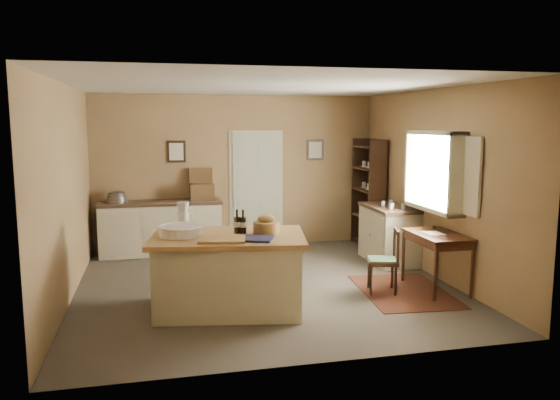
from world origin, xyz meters
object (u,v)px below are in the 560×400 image
(writing_desk, at_px, (437,240))
(sideboard, at_px, (161,226))
(work_island, at_px, (228,270))
(shelving_unit, at_px, (371,193))
(right_cabinet, at_px, (389,234))
(desk_chair, at_px, (382,261))

(writing_desk, bearing_deg, sideboard, 140.90)
(work_island, height_order, shelving_unit, shelving_unit)
(writing_desk, height_order, right_cabinet, right_cabinet)
(desk_chair, height_order, shelving_unit, shelving_unit)
(work_island, xyz_separation_m, desk_chair, (2.06, 0.22, -0.07))
(desk_chair, bearing_deg, writing_desk, 12.69)
(sideboard, bearing_deg, shelving_unit, -3.34)
(sideboard, distance_m, desk_chair, 3.97)
(work_island, xyz_separation_m, right_cabinet, (2.81, 1.68, -0.02))
(writing_desk, bearing_deg, work_island, -176.64)
(right_cabinet, xyz_separation_m, shelving_unit, (0.15, 1.15, 0.50))
(sideboard, bearing_deg, right_cabinet, -21.09)
(sideboard, xyz_separation_m, desk_chair, (2.79, -2.83, -0.07))
(desk_chair, xyz_separation_m, shelving_unit, (0.90, 2.61, 0.55))
(writing_desk, bearing_deg, shelving_unit, 86.76)
(work_island, distance_m, right_cabinet, 3.28)
(desk_chair, bearing_deg, right_cabinet, 79.39)
(writing_desk, relative_size, desk_chair, 1.17)
(desk_chair, xyz_separation_m, right_cabinet, (0.75, 1.46, 0.04))
(writing_desk, relative_size, shelving_unit, 0.50)
(writing_desk, xyz_separation_m, desk_chair, (-0.75, 0.05, -0.26))
(right_cabinet, bearing_deg, desk_chair, -117.14)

